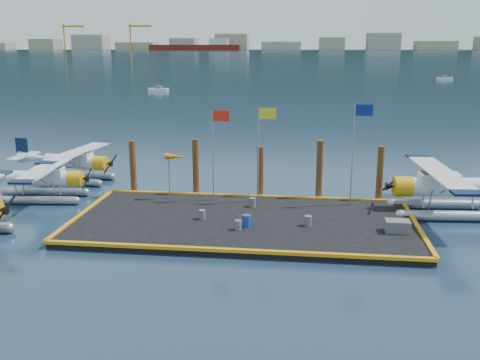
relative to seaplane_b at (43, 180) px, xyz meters
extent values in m
plane|color=#182A48|center=(14.38, -3.71, -1.40)|extent=(4000.00, 4000.00, 0.00)
cube|color=black|center=(14.38, -3.71, -1.20)|extent=(20.00, 10.00, 0.40)
cube|color=black|center=(14.38, 1096.29, -1.45)|extent=(3000.00, 500.00, 0.30)
cube|color=#56100C|center=(-165.62, 856.29, 2.60)|extent=(150.00, 22.00, 10.00)
cube|color=silver|center=(-125.62, 856.29, 11.60)|extent=(30.00, 16.00, 12.00)
cylinder|color=orange|center=(-405.62, 891.29, 20.60)|extent=(2.40, 2.40, 44.00)
cylinder|color=orange|center=(-285.62, 891.29, 20.60)|extent=(2.40, 2.40, 44.00)
cone|color=black|center=(-335.62, 1496.29, -1.40)|extent=(1400.00, 1400.00, 520.00)
cone|color=black|center=(-35.62, 1546.29, -1.40)|extent=(1300.00, 1300.00, 430.00)
cone|color=black|center=(364.38, 1446.29, -1.40)|extent=(1100.00, 1100.00, 360.00)
cube|color=black|center=(1.74, -7.81, 0.37)|extent=(0.08, 2.38, 1.20)
cylinder|color=#91959F|center=(-0.47, 1.00, -1.11)|extent=(5.87, 1.08, 0.57)
cylinder|color=#91959F|center=(-0.29, -1.07, -1.11)|extent=(5.87, 1.08, 0.57)
cylinder|color=silver|center=(-0.19, -0.02, 0.16)|extent=(4.46, 1.42, 1.04)
cube|color=silver|center=(0.37, 0.03, 0.49)|extent=(2.16, 1.22, 0.85)
cube|color=black|center=(0.65, 0.06, 0.68)|extent=(1.40, 1.10, 0.52)
cylinder|color=orange|center=(2.25, 0.20, 0.16)|extent=(1.03, 1.17, 1.09)
cube|color=black|center=(3.05, 0.27, 0.16)|extent=(0.24, 2.09, 1.06)
cube|color=silver|center=(0.37, 0.03, 0.96)|extent=(2.16, 8.57, 0.11)
cube|color=#0A1632|center=(0.01, 4.07, 0.96)|extent=(1.48, 0.97, 0.12)
cube|color=#0A1632|center=(0.73, -4.00, 0.96)|extent=(1.48, 0.97, 0.12)
cylinder|color=#91959F|center=(-0.30, 6.33, -1.11)|extent=(5.99, 1.34, 0.58)
cylinder|color=#91959F|center=(-0.57, 4.23, -1.11)|extent=(5.99, 1.34, 0.58)
cylinder|color=silver|center=(-0.24, 5.26, 0.19)|extent=(4.57, 1.63, 1.06)
cube|color=silver|center=(0.33, 5.18, 0.53)|extent=(2.23, 1.32, 0.87)
cube|color=black|center=(0.61, 5.14, 0.72)|extent=(1.47, 1.18, 0.53)
cylinder|color=orange|center=(2.24, 4.93, 0.19)|extent=(1.10, 1.23, 1.12)
cube|color=black|center=(3.05, 4.83, 0.19)|extent=(0.33, 2.13, 1.08)
cube|color=silver|center=(0.33, 5.18, 1.01)|extent=(2.55, 8.77, 0.12)
cube|color=#0A1632|center=(0.86, 9.28, 1.01)|extent=(1.54, 1.04, 0.13)
cube|color=#0A1632|center=(-0.21, 1.08, 1.01)|extent=(1.54, 1.04, 0.13)
cube|color=#0A1632|center=(-4.63, 5.83, 1.06)|extent=(1.06, 0.25, 1.64)
cube|color=silver|center=(-4.54, 5.81, 0.43)|extent=(1.28, 3.35, 0.10)
cylinder|color=#91959F|center=(27.23, -1.32, -1.06)|extent=(6.92, 1.16, 0.67)
cylinder|color=#91959F|center=(27.05, 1.12, -1.06)|extent=(6.92, 1.16, 0.67)
cylinder|color=silver|center=(26.92, -0.12, 0.44)|extent=(5.24, 1.59, 1.22)
cube|color=silver|center=(26.25, -0.16, 0.83)|extent=(2.53, 1.39, 1.00)
cube|color=black|center=(25.92, -0.19, 1.05)|extent=(1.64, 1.28, 0.61)
cylinder|color=orange|center=(24.04, -0.32, 0.44)|extent=(1.20, 1.37, 1.29)
cube|color=black|center=(23.09, -0.39, 0.44)|extent=(0.24, 2.47, 1.25)
cube|color=silver|center=(26.25, -0.16, 1.38)|extent=(2.38, 10.09, 0.13)
cube|color=#0A1632|center=(26.59, -4.93, 1.38)|extent=(1.73, 1.12, 0.14)
cube|color=#0A1632|center=(25.91, 4.60, 1.38)|extent=(1.73, 1.12, 0.14)
cylinder|color=#55565A|center=(11.89, -3.98, -0.72)|extent=(0.39, 0.39, 0.56)
cylinder|color=#55565A|center=(14.25, -5.59, -0.72)|extent=(0.39, 0.39, 0.55)
cylinder|color=#55565A|center=(18.15, -4.42, -0.70)|extent=(0.42, 0.42, 0.59)
cylinder|color=#1B3598|center=(14.66, -5.01, -0.65)|extent=(0.49, 0.49, 0.69)
cylinder|color=#55565A|center=(14.63, -1.14, -0.71)|extent=(0.41, 0.41, 0.58)
cube|color=#55565A|center=(23.08, -4.87, -0.66)|extent=(1.34, 0.89, 0.67)
cylinder|color=gray|center=(11.88, 0.09, 2.00)|extent=(0.08, 0.08, 6.00)
cube|color=red|center=(12.43, 0.09, 4.65)|extent=(1.10, 0.03, 0.70)
cylinder|color=gray|center=(14.88, 0.09, 2.10)|extent=(0.08, 0.08, 6.20)
cube|color=yellow|center=(15.43, 0.09, 4.85)|extent=(1.10, 0.03, 0.70)
cylinder|color=gray|center=(20.88, 0.09, 2.25)|extent=(0.08, 0.08, 6.50)
cube|color=navy|center=(21.43, 0.09, 5.15)|extent=(1.10, 0.03, 0.70)
cylinder|color=gray|center=(8.88, 0.09, 0.50)|extent=(0.07, 0.07, 3.00)
cone|color=#DF620C|center=(9.38, 0.09, 1.90)|extent=(1.40, 0.44, 0.44)
cylinder|color=#482714|center=(5.88, 1.69, 0.60)|extent=(0.44, 0.44, 4.00)
cylinder|color=#482714|center=(10.38, 1.69, 0.70)|extent=(0.44, 0.44, 4.20)
cylinder|color=#482714|center=(14.88, 1.69, 0.50)|extent=(0.44, 0.44, 3.80)
cylinder|color=#482714|center=(18.88, 1.69, 0.75)|extent=(0.44, 0.44, 4.30)
cylinder|color=#482714|center=(22.88, 1.69, 0.60)|extent=(0.44, 0.44, 4.00)
camera|label=1|loc=(17.79, -33.78, 9.15)|focal=40.00mm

